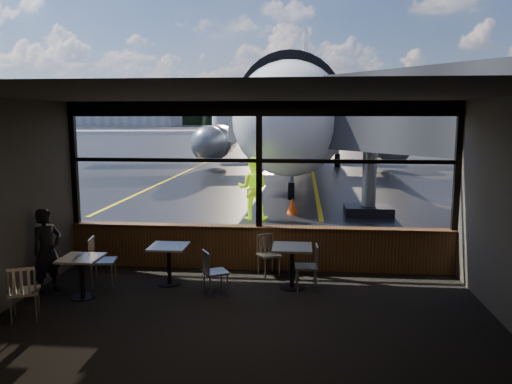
# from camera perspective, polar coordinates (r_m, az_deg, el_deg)

# --- Properties ---
(ground_plane) EXTENTS (520.00, 520.00, 0.00)m
(ground_plane) POSITION_cam_1_polar(r_m,az_deg,el_deg) (130.20, 4.97, 7.05)
(ground_plane) COLOR black
(ground_plane) RESTS_ON ground
(carpet_floor) EXTENTS (8.00, 6.00, 0.01)m
(carpet_floor) POSITION_cam_1_polar(r_m,az_deg,el_deg) (7.87, -1.61, -15.19)
(carpet_floor) COLOR black
(carpet_floor) RESTS_ON ground
(ceiling) EXTENTS (8.00, 6.00, 0.04)m
(ceiling) POSITION_cam_1_polar(r_m,az_deg,el_deg) (7.22, -1.73, 11.09)
(ceiling) COLOR #38332D
(ceiling) RESTS_ON ground
(wall_back) EXTENTS (8.00, 0.04, 3.50)m
(wall_back) POSITION_cam_1_polar(r_m,az_deg,el_deg) (4.48, -6.40, -10.05)
(wall_back) COLOR #464038
(wall_back) RESTS_ON ground
(window_sill) EXTENTS (8.00, 0.28, 0.90)m
(window_sill) POSITION_cam_1_polar(r_m,az_deg,el_deg) (10.55, 0.35, -6.46)
(window_sill) COLOR #4D2D17
(window_sill) RESTS_ON ground
(window_header) EXTENTS (8.00, 0.18, 0.30)m
(window_header) POSITION_cam_1_polar(r_m,az_deg,el_deg) (10.20, 0.37, 9.49)
(window_header) COLOR black
(window_header) RESTS_ON ground
(mullion_left) EXTENTS (0.12, 0.12, 2.60)m
(mullion_left) POSITION_cam_1_polar(r_m,az_deg,el_deg) (11.29, -20.07, 3.03)
(mullion_left) COLOR black
(mullion_left) RESTS_ON ground
(mullion_centre) EXTENTS (0.12, 0.12, 2.60)m
(mullion_centre) POSITION_cam_1_polar(r_m,az_deg,el_deg) (10.24, 0.36, 3.04)
(mullion_centre) COLOR black
(mullion_centre) RESTS_ON ground
(mullion_right) EXTENTS (0.12, 0.12, 2.60)m
(mullion_right) POSITION_cam_1_polar(r_m,az_deg,el_deg) (10.65, 22.06, 2.63)
(mullion_right) COLOR black
(mullion_right) RESTS_ON ground
(window_transom) EXTENTS (8.00, 0.10, 0.08)m
(window_transom) POSITION_cam_1_polar(r_m,az_deg,el_deg) (10.23, 0.36, 3.60)
(window_transom) COLOR black
(window_transom) RESTS_ON ground
(airliner) EXTENTS (32.20, 38.34, 11.51)m
(airliner) POSITION_cam_1_polar(r_m,az_deg,el_deg) (32.13, 5.18, 13.06)
(airliner) COLOR silver
(airliner) RESTS_ON ground_plane
(jet_bridge) EXTENTS (9.21, 11.25, 4.91)m
(jet_bridge) POSITION_cam_1_polar(r_m,az_deg,el_deg) (15.91, 15.23, 5.60)
(jet_bridge) COLOR #2D2D30
(jet_bridge) RESTS_ON ground_plane
(cafe_table_near) EXTENTS (0.73, 0.73, 0.80)m
(cafe_table_near) POSITION_cam_1_polar(r_m,az_deg,el_deg) (9.45, 4.13, -8.57)
(cafe_table_near) COLOR gray
(cafe_table_near) RESTS_ON carpet_floor
(cafe_table_mid) EXTENTS (0.70, 0.70, 0.77)m
(cafe_table_mid) POSITION_cam_1_polar(r_m,az_deg,el_deg) (9.77, -9.90, -8.22)
(cafe_table_mid) COLOR #A7A19A
(cafe_table_mid) RESTS_ON carpet_floor
(cafe_table_left) EXTENTS (0.68, 0.68, 0.75)m
(cafe_table_left) POSITION_cam_1_polar(r_m,az_deg,el_deg) (9.45, -19.27, -9.22)
(cafe_table_left) COLOR #A4A197
(cafe_table_left) RESTS_ON carpet_floor
(chair_near_e) EXTENTS (0.50, 0.50, 0.87)m
(chair_near_e) POSITION_cam_1_polar(r_m,az_deg,el_deg) (9.36, 5.78, -8.57)
(chair_near_e) COLOR #AFAB9E
(chair_near_e) RESTS_ON carpet_floor
(chair_near_w) EXTENTS (0.63, 0.63, 0.84)m
(chair_near_w) POSITION_cam_1_polar(r_m,az_deg,el_deg) (9.08, -4.63, -9.17)
(chair_near_w) COLOR #AFA99E
(chair_near_w) RESTS_ON carpet_floor
(chair_near_n) EXTENTS (0.62, 0.62, 0.83)m
(chair_near_n) POSITION_cam_1_polar(r_m,az_deg,el_deg) (10.16, 1.48, -7.26)
(chair_near_n) COLOR beige
(chair_near_n) RESTS_ON carpet_floor
(chair_mid_w) EXTENTS (0.60, 0.60, 0.95)m
(chair_mid_w) POSITION_cam_1_polar(r_m,az_deg,el_deg) (9.98, -17.06, -7.59)
(chair_mid_w) COLOR #B3ADA2
(chair_mid_w) RESTS_ON carpet_floor
(chair_left_s) EXTENTS (0.66, 0.66, 0.92)m
(chair_left_s) POSITION_cam_1_polar(r_m,az_deg,el_deg) (8.78, -24.97, -10.33)
(chair_left_s) COLOR #B1ADA0
(chair_left_s) RESTS_ON carpet_floor
(passenger) EXTENTS (0.61, 0.68, 1.57)m
(passenger) POSITION_cam_1_polar(r_m,az_deg,el_deg) (9.84, -22.77, -6.24)
(passenger) COLOR black
(passenger) RESTS_ON carpet_floor
(ground_crew) EXTENTS (0.96, 0.75, 1.96)m
(ground_crew) POSITION_cam_1_polar(r_m,az_deg,el_deg) (15.64, -0.35, 0.43)
(ground_crew) COLOR #BFF219
(ground_crew) RESTS_ON ground_plane
(cone_nose) EXTENTS (0.38, 0.38, 0.53)m
(cone_nose) POSITION_cam_1_polar(r_m,az_deg,el_deg) (16.70, 4.17, -1.57)
(cone_nose) COLOR orange
(cone_nose) RESTS_ON ground_plane
(hangar_left) EXTENTS (45.00, 18.00, 11.00)m
(hangar_left) POSITION_cam_1_polar(r_m,az_deg,el_deg) (202.95, -15.31, 8.84)
(hangar_left) COLOR silver
(hangar_left) RESTS_ON ground_plane
(hangar_mid) EXTENTS (38.00, 15.00, 10.00)m
(hangar_mid) POSITION_cam_1_polar(r_m,az_deg,el_deg) (195.17, 5.12, 8.98)
(hangar_mid) COLOR silver
(hangar_mid) RESTS_ON ground_plane
(hangar_right) EXTENTS (50.00, 20.00, 12.00)m
(hangar_right) POSITION_cam_1_polar(r_m,az_deg,el_deg) (197.25, 23.04, 8.63)
(hangar_right) COLOR silver
(hangar_right) RESTS_ON ground_plane
(fuel_tank_a) EXTENTS (8.00, 8.00, 6.00)m
(fuel_tank_a) POSITION_cam_1_polar(r_m,az_deg,el_deg) (194.62, -3.85, 8.41)
(fuel_tank_a) COLOR silver
(fuel_tank_a) RESTS_ON ground_plane
(fuel_tank_b) EXTENTS (8.00, 8.00, 6.00)m
(fuel_tank_b) POSITION_cam_1_polar(r_m,az_deg,el_deg) (193.29, -0.89, 8.42)
(fuel_tank_b) COLOR silver
(fuel_tank_b) RESTS_ON ground_plane
(fuel_tank_c) EXTENTS (8.00, 8.00, 6.00)m
(fuel_tank_c) POSITION_cam_1_polar(r_m,az_deg,el_deg) (192.46, 2.10, 8.42)
(fuel_tank_c) COLOR silver
(fuel_tank_c) RESTS_ON ground_plane
(treeline) EXTENTS (360.00, 3.00, 12.00)m
(treeline) POSITION_cam_1_polar(r_m,az_deg,el_deg) (220.18, 5.16, 9.18)
(treeline) COLOR black
(treeline) RESTS_ON ground_plane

